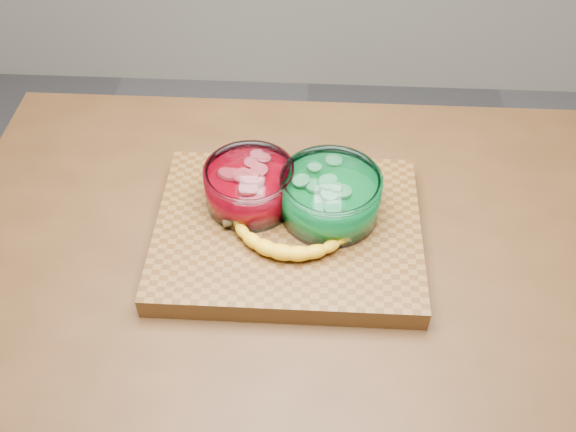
{
  "coord_description": "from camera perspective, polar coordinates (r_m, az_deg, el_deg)",
  "views": [
    {
      "loc": [
        0.04,
        -0.73,
        1.74
      ],
      "look_at": [
        0.0,
        0.0,
        0.96
      ],
      "focal_mm": 40.0,
      "sensor_mm": 36.0,
      "label": 1
    }
  ],
  "objects": [
    {
      "name": "counter",
      "position": [
        1.49,
        0.0,
        -13.59
      ],
      "size": [
        1.2,
        0.8,
        0.9
      ],
      "primitive_type": "cube",
      "color": "#492C16",
      "rests_on": "ground"
    },
    {
      "name": "cutting_board",
      "position": [
        1.1,
        0.0,
        -1.42
      ],
      "size": [
        0.45,
        0.35,
        0.04
      ],
      "primitive_type": "cube",
      "color": "brown",
      "rests_on": "counter"
    },
    {
      "name": "bowl_red",
      "position": [
        1.1,
        -3.4,
        2.69
      ],
      "size": [
        0.16,
        0.16,
        0.07
      ],
      "color": "white",
      "rests_on": "cutting_board"
    },
    {
      "name": "bowl_green",
      "position": [
        1.08,
        3.76,
        1.77
      ],
      "size": [
        0.17,
        0.17,
        0.08
      ],
      "color": "white",
      "rests_on": "cutting_board"
    },
    {
      "name": "banana",
      "position": [
        1.05,
        0.01,
        -1.94
      ],
      "size": [
        0.23,
        0.12,
        0.03
      ],
      "primitive_type": null,
      "color": "#F1B115",
      "rests_on": "cutting_board"
    }
  ]
}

